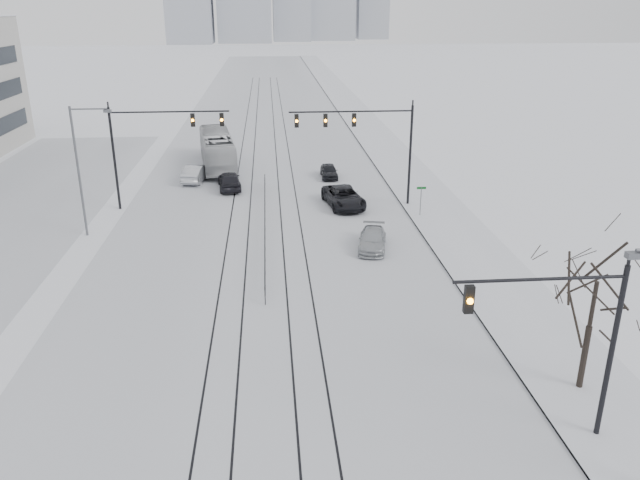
{
  "coord_description": "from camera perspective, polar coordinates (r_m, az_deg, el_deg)",
  "views": [
    {
      "loc": [
        0.44,
        -12.4,
        15.25
      ],
      "look_at": [
        3.07,
        19.26,
        3.2
      ],
      "focal_mm": 35.0,
      "sensor_mm": 36.0,
      "label": 1
    }
  ],
  "objects": [
    {
      "name": "curb",
      "position": [
        74.74,
        3.55,
        9.0
      ],
      "size": [
        0.1,
        260.0,
        0.12
      ],
      "primitive_type": "cube",
      "color": "gray",
      "rests_on": "ground"
    },
    {
      "name": "bare_tree",
      "position": [
        27.14,
        23.85,
        -4.48
      ],
      "size": [
        4.4,
        4.4,
        6.1
      ],
      "color": "black",
      "rests_on": "ground"
    },
    {
      "name": "traffic_mast_ne",
      "position": [
        48.95,
        4.46,
        9.53
      ],
      "size": [
        9.6,
        0.37,
        8.0
      ],
      "color": "black",
      "rests_on": "ground"
    },
    {
      "name": "traffic_mast_nw",
      "position": [
        50.16,
        -15.14,
        8.94
      ],
      "size": [
        9.1,
        0.37,
        8.0
      ],
      "color": "black",
      "rests_on": "ground"
    },
    {
      "name": "sedan_nb_front",
      "position": [
        50.0,
        2.18,
        3.93
      ],
      "size": [
        3.42,
        5.93,
        1.56
      ],
      "primitive_type": "imported",
      "rotation": [
        0.0,
        0.0,
        0.16
      ],
      "color": "black",
      "rests_on": "ground"
    },
    {
      "name": "sedan_nb_far",
      "position": [
        58.53,
        0.83,
        6.31
      ],
      "size": [
        1.51,
        3.72,
        1.27
      ],
      "primitive_type": "imported",
      "rotation": [
        0.0,
        0.0,
        -0.0
      ],
      "color": "black",
      "rests_on": "ground"
    },
    {
      "name": "traffic_mast_near",
      "position": [
        23.66,
        22.01,
        -7.74
      ],
      "size": [
        6.1,
        0.37,
        7.0
      ],
      "color": "black",
      "rests_on": "ground"
    },
    {
      "name": "sedan_sb_outer",
      "position": [
        58.45,
        -11.28,
        6.03
      ],
      "size": [
        2.45,
        4.94,
        1.56
      ],
      "primitive_type": "imported",
      "rotation": [
        0.0,
        0.0,
        2.97
      ],
      "color": "#B4B7BD",
      "rests_on": "ground"
    },
    {
      "name": "street_light_west",
      "position": [
        45.37,
        -20.95,
        6.61
      ],
      "size": [
        2.73,
        0.25,
        9.0
      ],
      "color": "#595B60",
      "rests_on": "ground"
    },
    {
      "name": "box_truck",
      "position": [
        63.24,
        -9.39,
        8.14
      ],
      "size": [
        4.5,
        12.62,
        3.44
      ],
      "primitive_type": "imported",
      "rotation": [
        0.0,
        0.0,
        3.27
      ],
      "color": "#BBBEC0",
      "rests_on": "ground"
    },
    {
      "name": "street_sign",
      "position": [
        47.82,
        9.21,
        3.92
      ],
      "size": [
        0.7,
        0.06,
        2.4
      ],
      "color": "#595B60",
      "rests_on": "ground"
    },
    {
      "name": "tram_rails",
      "position": [
        54.57,
        -5.04,
        4.48
      ],
      "size": [
        5.3,
        180.0,
        0.01
      ],
      "color": "black",
      "rests_on": "ground"
    },
    {
      "name": "road",
      "position": [
        73.99,
        -5.06,
        8.8
      ],
      "size": [
        22.0,
        260.0,
        0.02
      ],
      "primitive_type": "cube",
      "color": "silver",
      "rests_on": "ground"
    },
    {
      "name": "sidewalk_east",
      "position": [
        75.12,
        5.42,
        9.03
      ],
      "size": [
        5.0,
        260.0,
        0.16
      ],
      "primitive_type": "cube",
      "color": "silver",
      "rests_on": "ground"
    },
    {
      "name": "sedan_nb_right",
      "position": [
        41.38,
        4.82,
        -0.01
      ],
      "size": [
        2.59,
        4.57,
        1.25
      ],
      "primitive_type": "imported",
      "rotation": [
        0.0,
        0.0,
        -0.21
      ],
      "color": "#AAAFB2",
      "rests_on": "ground"
    },
    {
      "name": "sedan_sb_inner",
      "position": [
        55.34,
        -8.29,
        5.41
      ],
      "size": [
        2.42,
        4.85,
        1.59
      ],
      "primitive_type": "imported",
      "rotation": [
        0.0,
        0.0,
        3.26
      ],
      "color": "black",
      "rests_on": "ground"
    },
    {
      "name": "parking_strip",
      "position": [
        53.82,
        -26.86,
        2.03
      ],
      "size": [
        14.0,
        60.0,
        0.03
      ],
      "primitive_type": "cube",
      "color": "silver",
      "rests_on": "ground"
    },
    {
      "name": "median_fence",
      "position": [
        44.89,
        -5.06,
        1.54
      ],
      "size": [
        0.06,
        24.0,
        1.0
      ],
      "color": "black",
      "rests_on": "ground"
    }
  ]
}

